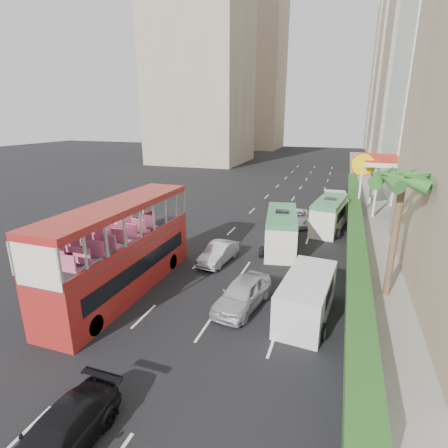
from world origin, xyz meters
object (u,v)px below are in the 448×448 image
at_px(car_silver_lane_b, 242,307).
at_px(minibus_far, 329,215).
at_px(double_decker_bus, 122,248).
at_px(minibus_near, 281,231).
at_px(panel_van_near, 307,297).
at_px(car_silver_lane_a, 219,262).
at_px(palm_tree, 394,238).
at_px(shell_station, 396,186).
at_px(van_asset, 296,224).
at_px(panel_van_far, 335,205).

distance_m(car_silver_lane_b, minibus_far, 15.08).
height_order(double_decker_bus, minibus_near, double_decker_bus).
bearing_deg(panel_van_near, car_silver_lane_b, -171.23).
distance_m(car_silver_lane_a, palm_tree, 10.84).
bearing_deg(panel_van_near, shell_station, 79.81).
height_order(car_silver_lane_b, minibus_near, minibus_near).
relative_size(car_silver_lane_a, panel_van_near, 0.76).
distance_m(van_asset, panel_van_near, 15.48).
xyz_separation_m(van_asset, shell_station, (8.63, 7.10, 2.75)).
xyz_separation_m(car_silver_lane_a, panel_van_near, (6.28, -4.81, 1.03)).
xyz_separation_m(double_decker_bus, minibus_near, (7.09, 9.31, -1.15)).
distance_m(car_silver_lane_b, palm_tree, 8.61).
xyz_separation_m(car_silver_lane_b, panel_van_near, (3.16, 0.20, 1.03)).
height_order(van_asset, minibus_far, minibus_far).
distance_m(car_silver_lane_b, panel_van_far, 20.11).
bearing_deg(panel_van_far, minibus_far, -98.45).
relative_size(minibus_far, panel_van_far, 1.20).
bearing_deg(van_asset, panel_van_near, -88.48).
relative_size(minibus_near, panel_van_near, 1.20).
distance_m(car_silver_lane_a, car_silver_lane_b, 5.91).
relative_size(double_decker_bus, minibus_near, 1.76).
bearing_deg(car_silver_lane_b, panel_van_far, 88.87).
distance_m(double_decker_bus, van_asset, 17.70).
distance_m(minibus_far, panel_van_near, 14.43).
height_order(minibus_far, palm_tree, palm_tree).
xyz_separation_m(car_silver_lane_a, shell_station, (12.39, 17.53, 2.75)).
relative_size(car_silver_lane_b, minibus_far, 0.73).
relative_size(minibus_near, panel_van_far, 1.24).
distance_m(van_asset, palm_tree, 13.94).
bearing_deg(double_decker_bus, palm_tree, 16.16).
bearing_deg(car_silver_lane_b, palm_tree, 36.30).
bearing_deg(double_decker_bus, panel_van_near, 3.83).
relative_size(panel_van_far, palm_tree, 0.79).
xyz_separation_m(minibus_near, minibus_far, (3.06, 5.77, -0.04)).
xyz_separation_m(panel_van_far, shell_station, (5.49, 2.81, 1.74)).
bearing_deg(shell_station, panel_van_far, -152.88).
relative_size(car_silver_lane_a, minibus_near, 0.63).
xyz_separation_m(van_asset, palm_tree, (6.43, -11.90, 3.38)).
bearing_deg(car_silver_lane_b, car_silver_lane_a, 131.58).
bearing_deg(shell_station, double_decker_bus, -124.82).
xyz_separation_m(car_silver_lane_a, panel_van_far, (6.90, 14.71, 1.01)).
relative_size(car_silver_lane_b, panel_van_far, 0.88).
distance_m(car_silver_lane_a, shell_station, 21.64).
bearing_deg(car_silver_lane_b, double_decker_bus, -166.37).
distance_m(car_silver_lane_a, minibus_far, 11.71).
distance_m(car_silver_lane_b, minibus_near, 8.97).
bearing_deg(double_decker_bus, car_silver_lane_a, 56.63).
bearing_deg(panel_van_near, car_silver_lane_a, 147.66).
relative_size(van_asset, minibus_near, 0.72).
bearing_deg(car_silver_lane_a, minibus_near, 54.14).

